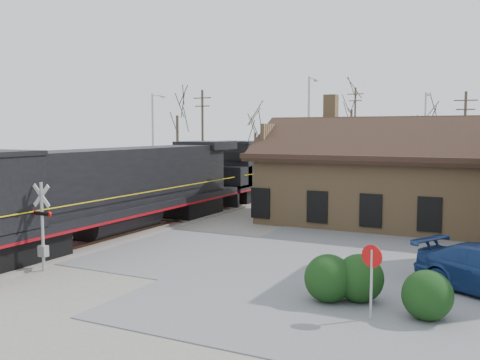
# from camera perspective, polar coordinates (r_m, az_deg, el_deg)

# --- Properties ---
(ground) EXTENTS (140.00, 140.00, 0.00)m
(ground) POSITION_cam_1_polar(r_m,az_deg,el_deg) (28.19, -15.05, -6.30)
(ground) COLOR gray
(ground) RESTS_ON ground
(road) EXTENTS (60.00, 9.00, 0.03)m
(road) POSITION_cam_1_polar(r_m,az_deg,el_deg) (28.18, -15.05, -6.27)
(road) COLOR slate
(road) RESTS_ON ground
(track_main) EXTENTS (3.40, 90.00, 0.24)m
(track_main) POSITION_cam_1_polar(r_m,az_deg,el_deg) (40.44, -0.77, -2.53)
(track_main) COLOR gray
(track_main) RESTS_ON ground
(track_siding) EXTENTS (3.40, 90.00, 0.24)m
(track_siding) POSITION_cam_1_polar(r_m,az_deg,el_deg) (42.68, -6.14, -2.14)
(track_siding) COLOR gray
(track_siding) RESTS_ON ground
(depot) EXTENTS (15.20, 9.31, 7.90)m
(depot) POSITION_cam_1_polar(r_m,az_deg,el_deg) (33.35, 15.35, -0.34)
(depot) COLOR #9F7C52
(depot) RESTS_ON ground
(locomotive_lead) EXTENTS (3.25, 21.76, 4.83)m
(locomotive_lead) POSITION_cam_1_polar(r_m,az_deg,el_deg) (28.64, -13.67, -0.94)
(locomotive_lead) COLOR black
(locomotive_lead) RESTS_ON ground
(locomotive_trailing) EXTENTS (3.25, 21.76, 4.58)m
(locomotive_trailing) POSITION_cam_1_polar(r_m,az_deg,el_deg) (47.55, 3.76, 1.64)
(locomotive_trailing) COLOR black
(locomotive_trailing) RESTS_ON ground
(crossbuck_near) EXTENTS (1.02, 0.27, 3.55)m
(crossbuck_near) POSITION_cam_1_polar(r_m,az_deg,el_deg) (22.66, -20.32, -4.90)
(crossbuck_near) COLOR #A5A8AD
(crossbuck_near) RESTS_ON ground
(crossbuck_far) EXTENTS (1.12, 0.29, 3.92)m
(crossbuck_far) POSITION_cam_1_polar(r_m,az_deg,el_deg) (36.76, -17.93, -0.78)
(crossbuck_far) COLOR #A5A8AD
(crossbuck_far) RESTS_ON ground
(do_not_enter_sign) EXTENTS (0.65, 0.25, 2.27)m
(do_not_enter_sign) POSITION_cam_1_polar(r_m,az_deg,el_deg) (16.27, 13.86, -9.11)
(do_not_enter_sign) COLOR #A5A8AD
(do_not_enter_sign) RESTS_ON ground
(hedge_a) EXTENTS (1.57, 1.57, 1.57)m
(hedge_a) POSITION_cam_1_polar(r_m,az_deg,el_deg) (17.91, 9.40, -10.31)
(hedge_a) COLOR black
(hedge_a) RESTS_ON ground
(hedge_b) EXTENTS (1.58, 1.58, 1.58)m
(hedge_b) POSITION_cam_1_polar(r_m,az_deg,el_deg) (18.09, 12.62, -10.20)
(hedge_b) COLOR black
(hedge_b) RESTS_ON ground
(hedge_c) EXTENTS (1.50, 1.50, 1.50)m
(hedge_c) POSITION_cam_1_polar(r_m,az_deg,el_deg) (17.01, 19.35, -11.52)
(hedge_c) COLOR black
(hedge_c) RESTS_ON ground
(streetlight_a) EXTENTS (0.25, 2.04, 8.81)m
(streetlight_a) POSITION_cam_1_polar(r_m,az_deg,el_deg) (48.31, -9.17, 4.48)
(streetlight_a) COLOR #A5A8AD
(streetlight_a) RESTS_ON ground
(streetlight_b) EXTENTS (0.25, 2.04, 9.89)m
(streetlight_b) POSITION_cam_1_polar(r_m,az_deg,el_deg) (43.84, 7.38, 5.15)
(streetlight_b) COLOR #A5A8AD
(streetlight_b) RESTS_ON ground
(streetlight_c) EXTENTS (0.25, 2.04, 9.30)m
(streetlight_c) POSITION_cam_1_polar(r_m,az_deg,el_deg) (55.99, 19.11, 4.63)
(streetlight_c) COLOR #A5A8AD
(streetlight_c) RESTS_ON ground
(utility_pole_a) EXTENTS (2.00, 0.24, 9.58)m
(utility_pole_a) POSITION_cam_1_polar(r_m,az_deg,el_deg) (53.46, -4.02, 4.69)
(utility_pole_a) COLOR #382D23
(utility_pole_a) RESTS_ON ground
(utility_pole_b) EXTENTS (2.00, 0.24, 10.79)m
(utility_pole_b) POSITION_cam_1_polar(r_m,az_deg,el_deg) (67.21, 12.14, 5.24)
(utility_pole_b) COLOR #382D23
(utility_pole_b) RESTS_ON ground
(utility_pole_c) EXTENTS (2.00, 0.24, 9.04)m
(utility_pole_c) POSITION_cam_1_polar(r_m,az_deg,el_deg) (51.96, 22.80, 3.97)
(utility_pole_c) COLOR #382D23
(utility_pole_c) RESTS_ON ground
(tree_a) EXTENTS (4.85, 4.85, 11.88)m
(tree_a) POSITION_cam_1_polar(r_m,az_deg,el_deg) (61.51, -6.73, 7.97)
(tree_a) COLOR #382D23
(tree_a) RESTS_ON ground
(tree_b) EXTENTS (3.55, 3.55, 8.69)m
(tree_b) POSITION_cam_1_polar(r_m,az_deg,el_deg) (63.59, 1.64, 5.86)
(tree_b) COLOR #382D23
(tree_b) RESTS_ON ground
(tree_c) EXTENTS (5.51, 5.51, 13.50)m
(tree_c) POSITION_cam_1_polar(r_m,az_deg,el_deg) (70.59, 11.83, 8.49)
(tree_c) COLOR #382D23
(tree_c) RESTS_ON ground
(tree_d) EXTENTS (3.80, 3.80, 9.32)m
(tree_d) POSITION_cam_1_polar(r_m,az_deg,el_deg) (60.95, 19.62, 5.99)
(tree_d) COLOR #382D23
(tree_d) RESTS_ON ground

